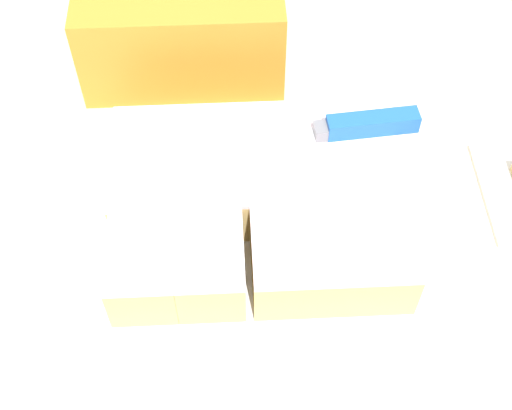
# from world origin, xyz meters

# --- Properties ---
(countertop) EXTENTS (1.40, 1.10, 0.89)m
(countertop) POSITION_xyz_m (0.00, 0.00, 0.44)
(countertop) COLOR beige
(countertop) RESTS_ON ground_plane
(cake_board) EXTENTS (0.39, 0.32, 0.01)m
(cake_board) POSITION_xyz_m (0.05, -0.03, 0.89)
(cake_board) COLOR white
(cake_board) RESTS_ON countertop
(cake) EXTENTS (0.32, 0.25, 0.07)m
(cake) POSITION_xyz_m (0.05, -0.03, 0.93)
(cake) COLOR tan
(cake) RESTS_ON cake_board
(knife) EXTENTS (0.30, 0.05, 0.02)m
(knife) POSITION_xyz_m (0.15, 0.04, 0.97)
(knife) COLOR silver
(knife) RESTS_ON cake
(storage_box) EXTENTS (0.26, 0.19, 0.13)m
(storage_box) POSITION_xyz_m (-0.03, 0.26, 0.95)
(storage_box) COLOR orange
(storage_box) RESTS_ON countertop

